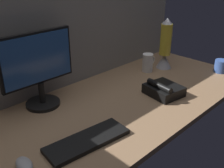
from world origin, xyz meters
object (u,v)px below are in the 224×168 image
(desk_phone, at_px, (163,90))
(monitor, at_px, (38,67))
(mug_ceramic_blue, at_px, (221,66))
(mug_ceramic_white, at_px, (148,63))
(mouse, at_px, (24,165))
(lava_lamp, at_px, (165,48))
(keyboard, at_px, (87,141))

(desk_phone, bearing_deg, monitor, 144.98)
(monitor, xyz_separation_m, mug_ceramic_blue, (1.12, -0.47, -0.17))
(mug_ceramic_white, bearing_deg, desk_phone, -127.45)
(desk_phone, bearing_deg, mouse, 179.26)
(mug_ceramic_blue, distance_m, lava_lamp, 0.40)
(monitor, bearing_deg, lava_lamp, -8.60)
(mug_ceramic_blue, bearing_deg, mouse, 176.50)
(mug_ceramic_white, relative_size, desk_phone, 0.58)
(mug_ceramic_white, distance_m, desk_phone, 0.36)
(lava_lamp, bearing_deg, keyboard, -163.35)
(monitor, bearing_deg, mug_ceramic_blue, -22.49)
(keyboard, bearing_deg, monitor, 90.19)
(keyboard, height_order, desk_phone, desk_phone)
(monitor, xyz_separation_m, desk_phone, (0.55, -0.39, -0.19))
(mouse, height_order, mug_ceramic_blue, mug_ceramic_blue)
(keyboard, bearing_deg, desk_phone, 9.32)
(mouse, bearing_deg, lava_lamp, 17.30)
(mug_ceramic_white, bearing_deg, monitor, 172.58)
(mug_ceramic_blue, relative_size, desk_phone, 0.56)
(keyboard, xyz_separation_m, mug_ceramic_white, (0.82, 0.32, 0.05))
(monitor, bearing_deg, mouse, -129.35)
(mouse, bearing_deg, keyboard, -3.67)
(keyboard, relative_size, lava_lamp, 1.05)
(monitor, height_order, mouse, monitor)
(lava_lamp, relative_size, desk_phone, 1.65)
(monitor, relative_size, keyboard, 1.08)
(mug_ceramic_blue, relative_size, lava_lamp, 0.34)
(mug_ceramic_white, bearing_deg, mug_ceramic_blue, -46.28)
(keyboard, bearing_deg, mug_ceramic_white, 27.49)
(mug_ceramic_white, relative_size, lava_lamp, 0.35)
(mug_ceramic_blue, height_order, mug_ceramic_white, mug_ceramic_white)
(keyboard, bearing_deg, mug_ceramic_blue, 3.91)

